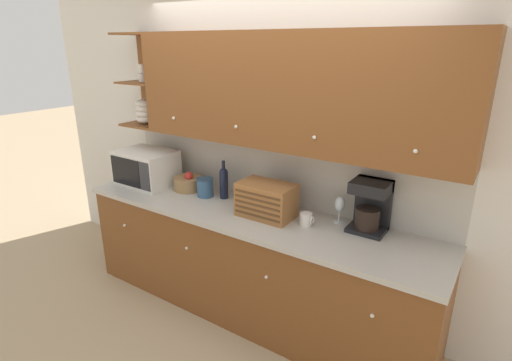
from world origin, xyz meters
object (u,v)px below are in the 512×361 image
object	(u,v)px
mug_blue_second	(249,195)
bread_box	(266,200)
storage_canister	(205,187)
fruit_basket	(188,183)
wine_bottle	(224,182)
microwave	(146,168)
wine_glass	(340,205)
mug	(306,219)
coffee_maker	(370,205)

from	to	relation	value
mug_blue_second	bread_box	world-z (taller)	bread_box
storage_canister	mug_blue_second	bearing A→B (deg)	21.23
fruit_basket	wine_bottle	distance (m)	0.40
microwave	wine_glass	xyz separation A→B (m)	(1.84, 0.20, -0.02)
storage_canister	mug_blue_second	distance (m)	0.39
mug_blue_second	mug	world-z (taller)	mug
wine_bottle	mug_blue_second	world-z (taller)	wine_bottle
wine_glass	coffee_maker	bearing A→B (deg)	-0.44
fruit_basket	storage_canister	xyz separation A→B (m)	(0.24, -0.04, 0.02)
mug	storage_canister	bearing A→B (deg)	177.68
fruit_basket	wine_glass	bearing A→B (deg)	4.18
wine_glass	bread_box	bearing A→B (deg)	-158.18
mug	coffee_maker	world-z (taller)	coffee_maker
storage_canister	mug_blue_second	size ratio (longest dim) A/B	1.65
wine_bottle	mug	distance (m)	0.85
storage_canister	coffee_maker	size ratio (longest dim) A/B	0.44
mug_blue_second	coffee_maker	distance (m)	1.05
wine_bottle	mug	xyz separation A→B (m)	(0.83, -0.10, -0.10)
bread_box	wine_glass	distance (m)	0.55
storage_canister	mug_blue_second	xyz separation A→B (m)	(0.36, 0.14, -0.04)
microwave	mug_blue_second	size ratio (longest dim) A/B	5.38
storage_canister	mug	world-z (taller)	storage_canister
storage_canister	microwave	bearing A→B (deg)	-175.29
storage_canister	bread_box	size ratio (longest dim) A/B	0.38
wine_bottle	bread_box	world-z (taller)	wine_bottle
mug_blue_second	mug	xyz separation A→B (m)	(0.63, -0.18, 0.00)
wine_glass	mug	bearing A→B (deg)	-134.52
microwave	storage_canister	bearing A→B (deg)	4.71
microwave	bread_box	bearing A→B (deg)	-0.34
storage_canister	coffee_maker	xyz separation A→B (m)	(1.40, 0.14, 0.11)
bread_box	fruit_basket	bearing A→B (deg)	173.61
wine_glass	coffee_maker	world-z (taller)	coffee_maker
microwave	storage_canister	xyz separation A→B (m)	(0.67, 0.05, -0.08)
coffee_maker	bread_box	bearing A→B (deg)	-164.57
mug	coffee_maker	distance (m)	0.46
mug_blue_second	coffee_maker	size ratio (longest dim) A/B	0.27
microwave	fruit_basket	xyz separation A→B (m)	(0.43, 0.09, -0.10)
microwave	mug_blue_second	distance (m)	1.05
storage_canister	bread_box	xyz separation A→B (m)	(0.66, -0.06, 0.05)
storage_canister	bread_box	world-z (taller)	bread_box
mug	wine_glass	world-z (taller)	wine_glass
storage_canister	wine_bottle	bearing A→B (deg)	20.24
wine_glass	mug_blue_second	bearing A→B (deg)	-179.90
bread_box	wine_glass	xyz separation A→B (m)	(0.51, 0.20, 0.01)
fruit_basket	wine_bottle	bearing A→B (deg)	3.04
coffee_maker	fruit_basket	bearing A→B (deg)	-176.45
wine_bottle	coffee_maker	bearing A→B (deg)	3.71
bread_box	wine_glass	world-z (taller)	bread_box
microwave	mug	world-z (taller)	microwave
wine_bottle	coffee_maker	size ratio (longest dim) A/B	0.89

